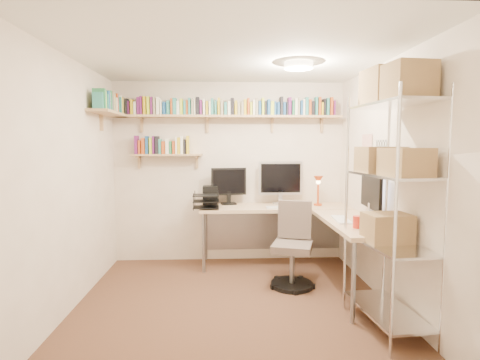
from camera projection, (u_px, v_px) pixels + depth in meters
name	position (u px, v px, depth m)	size (l,w,h in m)	color
ground	(232.00, 302.00, 3.90)	(3.20, 3.20, 0.00)	#49321F
room_shell	(233.00, 154.00, 3.76)	(3.24, 3.04, 2.52)	beige
wall_shelves	(196.00, 116.00, 4.97)	(3.12, 1.09, 0.80)	tan
corner_desk	(285.00, 210.00, 4.79)	(2.17, 2.12, 1.41)	#CFB586
office_chair	(293.00, 251.00, 4.35)	(0.54, 0.55, 0.98)	black
wire_rack	(392.00, 155.00, 3.22)	(0.52, 0.94, 2.32)	silver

